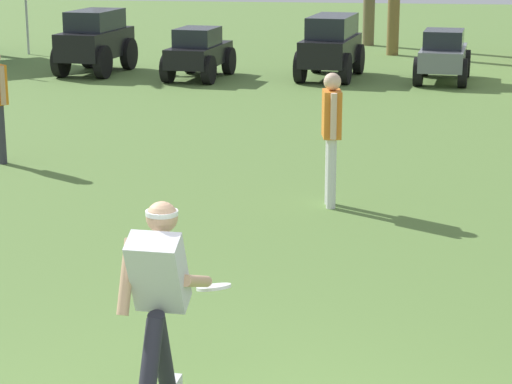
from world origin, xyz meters
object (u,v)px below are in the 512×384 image
Objects in this scene: teammate_deep at (331,127)px; parked_car_slot_c at (331,45)px; parked_car_slot_b at (199,52)px; parked_car_slot_d at (443,55)px; frisbee_in_flight at (214,287)px; parked_car_slot_a at (95,40)px; frisbee_thrower at (159,297)px.

parked_car_slot_c is (-0.78, 10.46, -0.22)m from teammate_deep.
parked_car_slot_b is 5.22m from parked_car_slot_d.
frisbee_in_flight is 16.02m from parked_car_slot_a.
frisbee_thrower is at bearing -109.50° from frisbee_in_flight.
teammate_deep reaches higher than parked_car_slot_a.
frisbee_thrower is 0.62× the size of parked_car_slot_d.
parked_car_slot_a is 1.07× the size of parked_car_slot_d.
parked_car_slot_b is (-2.85, 15.19, -0.23)m from frisbee_thrower.
frisbee_thrower is 0.62× the size of parked_car_slot_b.
teammate_deep is 0.68× the size of parked_car_slot_b.
parked_car_slot_a is 1.07× the size of parked_car_slot_b.
parked_car_slot_d is at bearing -5.45° from parked_car_slot_c.
parked_car_slot_a is (-6.05, 10.44, -0.20)m from teammate_deep.
teammate_deep reaches higher than frisbee_thrower.
frisbee_thrower is 15.45m from parked_car_slot_b.
teammate_deep reaches higher than parked_car_slot_d.
frisbee_thrower is at bearing -97.99° from teammate_deep.
parked_car_slot_d is (1.61, 10.23, -0.38)m from teammate_deep.
parked_car_slot_b is at bearing 100.65° from frisbee_thrower.
parked_car_slot_d is (7.67, -0.21, -0.18)m from parked_car_slot_a.
frisbee_in_flight is 14.97m from parked_car_slot_d.
parked_car_slot_a is at bearing 120.11° from teammate_deep.
parked_car_slot_b is 1.00× the size of parked_car_slot_d.
frisbee_thrower is 15.66m from parked_car_slot_d.
frisbee_thrower is 16.57m from parked_car_slot_a.
parked_car_slot_d is at bearing 3.29° from parked_car_slot_b.
parked_car_slot_c is (-0.04, 15.71, -0.07)m from frisbee_thrower.
parked_car_slot_b is 2.87m from parked_car_slot_c.
frisbee_thrower reaches higher than parked_car_slot_b.
teammate_deep reaches higher than frisbee_in_flight.
frisbee_in_flight is 0.16× the size of parked_car_slot_d.
teammate_deep is at bearing -85.76° from parked_car_slot_c.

